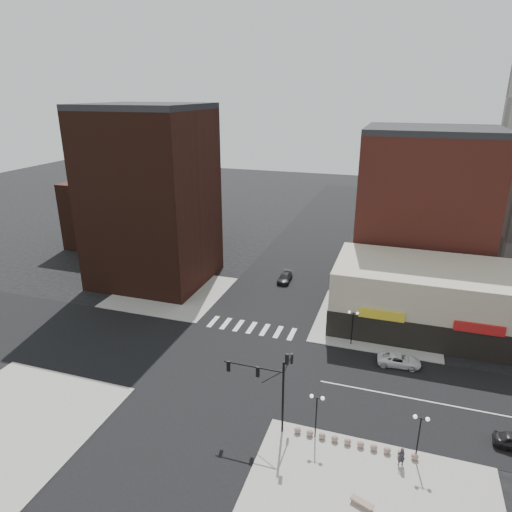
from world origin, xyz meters
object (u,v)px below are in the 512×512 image
(white_suv, at_px, (399,360))
(stone_bench, at_px, (362,503))
(street_lamp_ne, at_px, (353,319))
(traffic_signal, at_px, (273,379))
(street_lamp_se_a, at_px, (317,406))
(street_lamp_se_b, at_px, (420,427))
(dark_sedan_north, at_px, (285,278))
(pedestrian, at_px, (401,457))

(white_suv, distance_m, stone_bench, 19.14)
(street_lamp_ne, bearing_deg, traffic_signal, -106.75)
(traffic_signal, xyz_separation_m, street_lamp_se_a, (3.76, -0.17, -1.67))
(street_lamp_se_b, distance_m, white_suv, 13.76)
(traffic_signal, distance_m, street_lamp_ne, 16.62)
(traffic_signal, bearing_deg, street_lamp_ne, 73.25)
(street_lamp_ne, bearing_deg, dark_sedan_north, 127.60)
(white_suv, bearing_deg, street_lamp_se_a, 150.22)
(street_lamp_se_a, xyz_separation_m, white_suv, (6.34, 13.39, -2.67))
(dark_sedan_north, bearing_deg, street_lamp_ne, -54.30)
(street_lamp_se_a, distance_m, street_lamp_ne, 16.03)
(traffic_signal, distance_m, stone_bench, 11.07)
(traffic_signal, relative_size, street_lamp_se_a, 1.87)
(street_lamp_ne, xyz_separation_m, white_suv, (5.34, -2.61, -2.67))
(dark_sedan_north, bearing_deg, stone_bench, -69.46)
(street_lamp_se_b, bearing_deg, street_lamp_ne, 113.63)
(street_lamp_se_a, relative_size, white_suv, 0.93)
(traffic_signal, height_order, stone_bench, traffic_signal)
(street_lamp_se_a, distance_m, white_suv, 15.06)
(street_lamp_ne, bearing_deg, pedestrian, -70.88)
(street_lamp_se_b, relative_size, dark_sedan_north, 0.96)
(traffic_signal, relative_size, dark_sedan_north, 1.80)
(traffic_signal, height_order, dark_sedan_north, traffic_signal)
(traffic_signal, height_order, street_lamp_se_a, traffic_signal)
(white_suv, distance_m, pedestrian, 14.37)
(pedestrian, bearing_deg, white_suv, -112.52)
(street_lamp_se_b, relative_size, street_lamp_ne, 1.00)
(dark_sedan_north, relative_size, pedestrian, 2.64)
(street_lamp_se_a, bearing_deg, dark_sedan_north, 109.10)
(street_lamp_ne, bearing_deg, stone_bench, -81.00)
(street_lamp_se_b, height_order, pedestrian, street_lamp_se_b)
(street_lamp_ne, relative_size, pedestrian, 2.54)
(stone_bench, bearing_deg, street_lamp_se_b, 78.40)
(dark_sedan_north, height_order, stone_bench, dark_sedan_north)
(white_suv, xyz_separation_m, pedestrian, (0.54, -14.35, 0.32))
(traffic_signal, relative_size, white_suv, 1.73)
(street_lamp_se_b, height_order, stone_bench, street_lamp_se_b)
(street_lamp_se_a, height_order, dark_sedan_north, street_lamp_se_a)
(street_lamp_se_a, bearing_deg, traffic_signal, 177.43)
(traffic_signal, distance_m, white_suv, 17.20)
(traffic_signal, height_order, pedestrian, traffic_signal)
(street_lamp_se_b, bearing_deg, stone_bench, -122.27)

